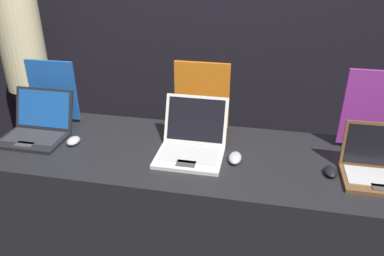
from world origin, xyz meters
name	(u,v)px	position (x,y,z in m)	size (l,w,h in m)	color
wall_back	(225,12)	(0.00, 1.66, 1.40)	(8.00, 0.05, 2.80)	black
display_counter	(192,216)	(0.00, 0.37, 0.43)	(2.25, 0.74, 0.87)	black
laptop_front	(37,127)	(-0.92, 0.37, 0.93)	(0.36, 0.33, 0.25)	black
mouse_front	(73,141)	(-0.67, 0.33, 0.89)	(0.07, 0.10, 0.04)	#B2B2B7
promo_stand_front	(53,93)	(-0.92, 0.59, 1.06)	(0.31, 0.07, 0.39)	black
laptop_middle	(192,142)	(0.00, 0.37, 0.93)	(0.35, 0.38, 0.27)	silver
mouse_middle	(235,158)	(0.24, 0.33, 0.89)	(0.07, 0.12, 0.04)	#B2B2B7
promo_stand_middle	(202,98)	(0.00, 0.66, 1.07)	(0.32, 0.07, 0.42)	black
laptop_back	(378,167)	(0.92, 0.32, 0.93)	(0.33, 0.26, 0.25)	brown
mouse_back	(331,172)	(0.71, 0.30, 0.89)	(0.06, 0.10, 0.03)	black
promo_stand_back	(372,113)	(0.92, 0.61, 1.08)	(0.30, 0.07, 0.45)	black
person_bystander	(29,79)	(-1.50, 1.18, 0.91)	(0.33, 0.33, 1.74)	#282833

